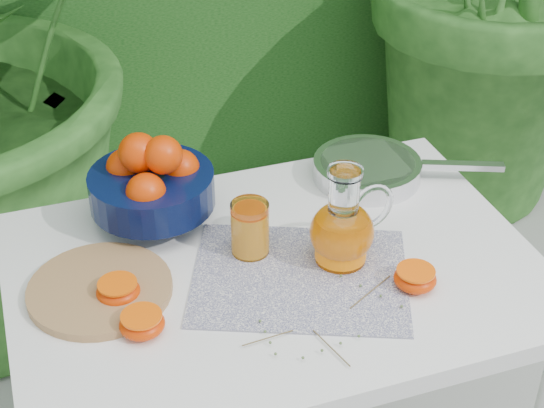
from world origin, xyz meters
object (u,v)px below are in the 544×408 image
object	(u,v)px
white_table	(275,299)
saute_pan	(369,168)
cutting_board	(100,289)
juice_pitcher	(343,229)
fruit_bowl	(152,181)

from	to	relation	value
white_table	saute_pan	size ratio (longest dim) A/B	2.31
cutting_board	juice_pitcher	distance (m)	0.46
fruit_bowl	juice_pitcher	xyz separation A→B (m)	(0.31, -0.25, -0.02)
cutting_board	fruit_bowl	world-z (taller)	fruit_bowl
cutting_board	saute_pan	distance (m)	0.66
fruit_bowl	juice_pitcher	world-z (taller)	juice_pitcher
juice_pitcher	saute_pan	size ratio (longest dim) A/B	0.47
cutting_board	juice_pitcher	world-z (taller)	juice_pitcher
fruit_bowl	juice_pitcher	bearing A→B (deg)	-39.27
white_table	fruit_bowl	xyz separation A→B (m)	(-0.18, 0.23, 0.17)
white_table	juice_pitcher	xyz separation A→B (m)	(0.13, -0.02, 0.16)
white_table	fruit_bowl	bearing A→B (deg)	128.59
cutting_board	fruit_bowl	distance (m)	0.26
white_table	cutting_board	world-z (taller)	cutting_board
white_table	fruit_bowl	world-z (taller)	fruit_bowl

